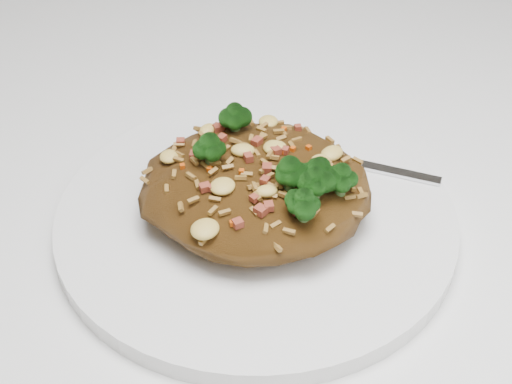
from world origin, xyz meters
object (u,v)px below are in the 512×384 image
dining_table (237,257)px  plate (256,216)px  fried_rice (258,178)px  fork (342,160)px

dining_table → plate: 0.11m
dining_table → plate: (0.02, -0.06, 0.10)m
fried_rice → dining_table: bearing=111.2°
plate → fork: bearing=44.5°
plate → dining_table: bearing=110.4°
plate → fork: (0.06, 0.06, 0.01)m
dining_table → fried_rice: bearing=-68.8°
dining_table → fork: (0.08, 0.00, 0.11)m
dining_table → fried_rice: (0.02, -0.06, 0.13)m
fried_rice → fork: fried_rice is taller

